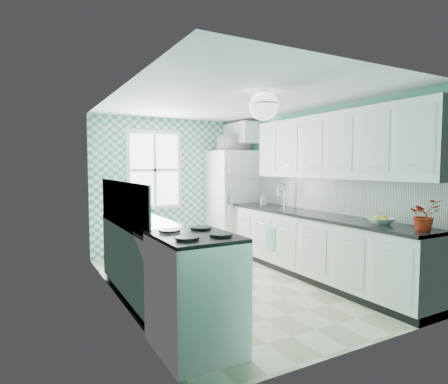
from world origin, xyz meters
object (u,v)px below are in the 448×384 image
fruit_bowl (381,221)px  potted_plant (424,215)px  fridge (233,200)px  ceiling_light (264,106)px  stove (195,290)px  microwave (234,143)px  sink (278,208)px

fruit_bowl → potted_plant: bearing=-90.0°
fridge → potted_plant: 3.83m
ceiling_light → fridge: 3.14m
ceiling_light → potted_plant: (1.20, -1.23, -1.21)m
stove → fruit_bowl: (2.40, -0.01, 0.45)m
fruit_bowl → microwave: 3.47m
sink → potted_plant: sink is taller
sink → stove: bearing=-144.0°
ceiling_light → fridge: ceiling_light is taller
fridge → fruit_bowl: size_ratio=6.44×
fridge → stove: fridge is taller
fridge → stove: (-2.31, -3.29, -0.43)m
sink → microwave: 1.71m
potted_plant → fruit_bowl: bearing=90.0°
fridge → microwave: (0.00, 0.00, 1.10)m
fridge → potted_plant: fridge is taller
ceiling_light → potted_plant: ceiling_light is taller
potted_plant → microwave: microwave is taller
fridge → sink: bearing=-86.3°
fridge → potted_plant: (0.09, -3.83, 0.16)m
ceiling_light → stove: ceiling_light is taller
ceiling_light → fruit_bowl: bearing=-30.2°
ceiling_light → sink: (1.20, 1.31, -1.39)m
fridge → potted_plant: size_ratio=5.62×
sink → ceiling_light: bearing=-136.4°
ceiling_light → potted_plant: 2.11m
potted_plant → stove: bearing=167.2°
fridge → fruit_bowl: fridge is taller
ceiling_light → fruit_bowl: (1.20, -0.70, -1.35)m
fridge → potted_plant: bearing=-89.1°
ceiling_light → fridge: bearing=66.9°
sink → microwave: (-0.09, 1.29, 1.12)m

